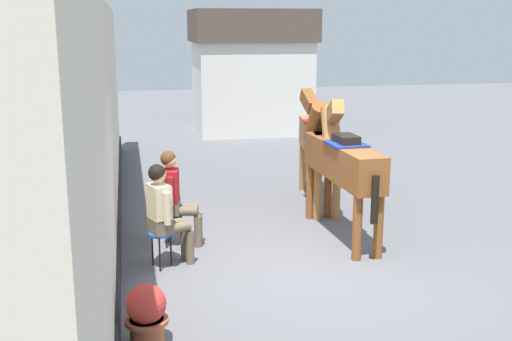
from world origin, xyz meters
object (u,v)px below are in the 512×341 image
seated_visitor_far (175,193)px  flower_planter_near (146,314)px  saddled_horse_near (339,159)px  seated_visitor_near (164,210)px  saddled_horse_far (320,140)px

seated_visitor_far → flower_planter_near: 2.96m
seated_visitor_far → saddled_horse_near: 2.47m
seated_visitor_near → flower_planter_near: size_ratio=2.17×
saddled_horse_near → flower_planter_near: (-2.96, -2.90, -0.82)m
saddled_horse_far → flower_planter_near: saddled_horse_far is taller
seated_visitor_near → saddled_horse_near: bearing=17.2°
seated_visitor_near → seated_visitor_far: 0.82m
saddled_horse_near → flower_planter_near: saddled_horse_near is taller
seated_visitor_near → flower_planter_near: (-0.32, -2.08, -0.44)m
seated_visitor_near → saddled_horse_far: 3.70m
saddled_horse_near → flower_planter_near: bearing=-135.6°
saddled_horse_near → saddled_horse_far: same height
saddled_horse_near → saddled_horse_far: size_ratio=1.01×
seated_visitor_far → flower_planter_near: seated_visitor_far is taller
saddled_horse_near → flower_planter_near: size_ratio=4.69×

